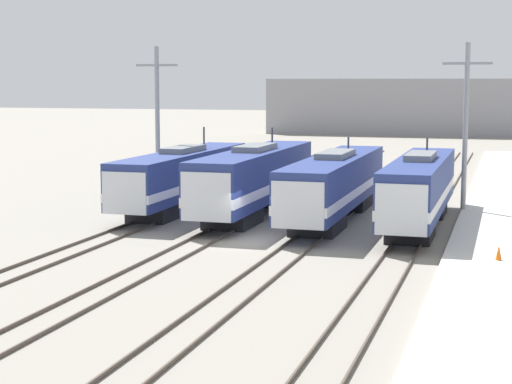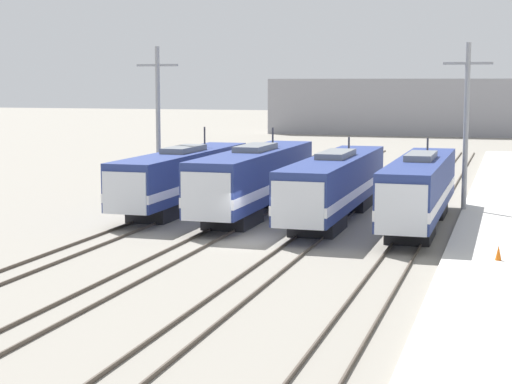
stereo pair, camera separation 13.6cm
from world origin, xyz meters
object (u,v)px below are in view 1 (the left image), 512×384
Objects in this scene: locomotive_center_left at (253,180)px; locomotive_far_right at (419,190)px; catenary_tower_right at (466,125)px; locomotive_far_left at (181,177)px; traffic_cone at (499,253)px; catenary_tower_left at (157,120)px; locomotive_center_right at (333,185)px.

locomotive_center_left reaches higher than locomotive_far_right.
catenary_tower_right reaches higher than locomotive_far_right.
locomotive_center_left is 10.40m from locomotive_far_right.
locomotive_far_left is 0.99× the size of locomotive_center_left.
locomotive_far_left is 23.29m from traffic_cone.
locomotive_far_left is at bearing -48.60° from catenary_tower_left.
locomotive_center_right is (10.27, -1.49, 0.01)m from locomotive_far_left.
locomotive_far_left is at bearing 168.93° from locomotive_center_left.
traffic_cone is (9.66, -10.48, -1.48)m from locomotive_center_right.
locomotive_center_left is 0.95× the size of locomotive_center_right.
locomotive_far_left is 18.23m from catenary_tower_right.
locomotive_far_right is 19.77m from catenary_tower_left.
catenary_tower_left is 20.63m from catenary_tower_right.
locomotive_center_right is 27.67× the size of traffic_cone.
catenary_tower_left is at bearing 159.55° from locomotive_center_right.
locomotive_far_left reaches higher than locomotive_center_right.
locomotive_far_left is at bearing 171.75° from locomotive_center_right.
locomotive_center_left reaches higher than locomotive_far_left.
locomotive_far_right reaches higher than traffic_cone.
catenary_tower_right is at bearing 98.74° from traffic_cone.
catenary_tower_right reaches higher than locomotive_far_left.
catenary_tower_left is at bearing 180.00° from catenary_tower_right.
locomotive_center_left is 26.30× the size of traffic_cone.
locomotive_center_right is at bearing -145.64° from catenary_tower_right.
traffic_cone is at bearing -33.89° from catenary_tower_left.
locomotive_center_right is (5.14, -0.49, -0.12)m from locomotive_center_left.
catenary_tower_right is (2.14, 6.11, 3.41)m from locomotive_far_right.
catenary_tower_right reaches higher than locomotive_center_right.
catenary_tower_left reaches higher than locomotive_far_left.
locomotive_center_left is at bearing -160.11° from catenary_tower_right.
locomotive_far_right is 10.50m from traffic_cone.
traffic_cone is (14.79, -10.96, -1.60)m from locomotive_center_left.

